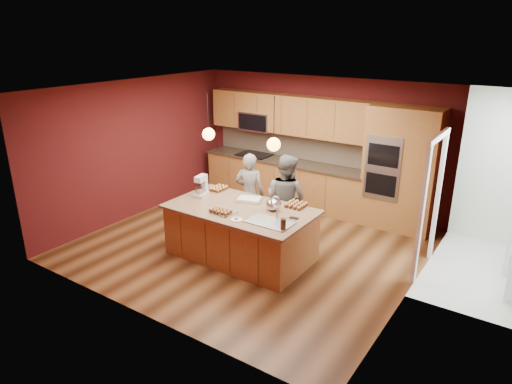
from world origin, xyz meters
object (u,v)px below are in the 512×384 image
Objects in this scene: island at (241,232)px; stand_mixer at (201,187)px; mixing_bowl at (273,205)px; person_left at (250,193)px; person_right at (286,199)px.

stand_mixer is at bearing 175.18° from island.
mixing_bowl is (0.47, 0.21, 0.52)m from island.
island is at bearing -155.63° from mixing_bowl.
person_left is 0.98m from stand_mixer.
mixing_bowl is at bearing 24.37° from island.
person_right reaches higher than person_left.
mixing_bowl is at bearing 125.57° from person_left.
stand_mixer reaches higher than mixing_bowl.
person_right is (0.76, 0.00, 0.05)m from person_left.
person_left reaches higher than stand_mixer.
stand_mixer is at bearing -174.25° from mixing_bowl.
person_left reaches higher than island.
island is 1.08m from person_left.
island is 1.03m from person_right.
person_left is 0.76m from person_right.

